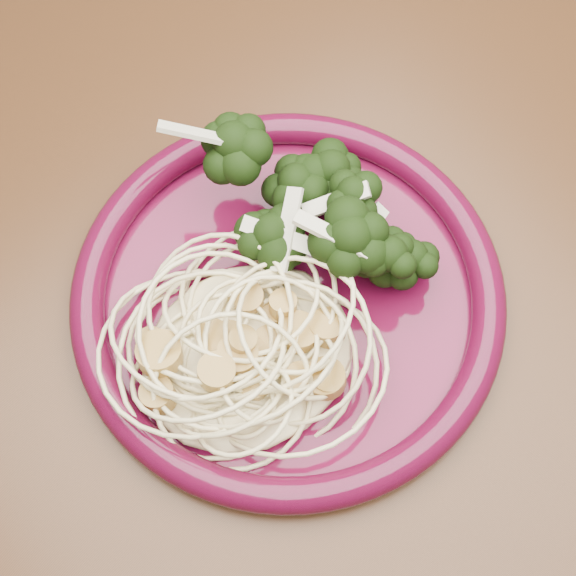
{
  "coord_description": "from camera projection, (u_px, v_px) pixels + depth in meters",
  "views": [
    {
      "loc": [
        -0.02,
        -0.17,
        1.24
      ],
      "look_at": [
        0.11,
        0.01,
        0.77
      ],
      "focal_mm": 50.0,
      "sensor_mm": 36.0,
      "label": 1
    }
  ],
  "objects": [
    {
      "name": "onion_garnish",
      "position": [
        339.0,
        176.0,
        0.5
      ],
      "size": [
        0.11,
        0.13,
        0.06
      ],
      "primitive_type": null,
      "rotation": [
        0.0,
        0.0,
        0.37
      ],
      "color": "beige",
      "rests_on": "broccoli_pile"
    },
    {
      "name": "scallop_cluster",
      "position": [
        244.0,
        326.0,
        0.47
      ],
      "size": [
        0.17,
        0.17,
        0.04
      ],
      "primitive_type": null,
      "rotation": [
        0.0,
        0.0,
        0.37
      ],
      "color": "#BF9746",
      "rests_on": "spaghetti_pile"
    },
    {
      "name": "spaghetti_pile",
      "position": [
        247.0,
        349.0,
        0.5
      ],
      "size": [
        0.18,
        0.17,
        0.03
      ],
      "primitive_type": "ellipsoid",
      "rotation": [
        0.0,
        0.0,
        0.37
      ],
      "color": "#F6E9AD",
      "rests_on": "dinner_plate"
    },
    {
      "name": "broccoli_pile",
      "position": [
        336.0,
        206.0,
        0.53
      ],
      "size": [
        0.16,
        0.2,
        0.06
      ],
      "primitive_type": "ellipsoid",
      "rotation": [
        0.0,
        0.0,
        0.37
      ],
      "color": "black",
      "rests_on": "dinner_plate"
    },
    {
      "name": "dining_table",
      "position": [
        178.0,
        448.0,
        0.6
      ],
      "size": [
        1.2,
        0.8,
        0.75
      ],
      "color": "#472814",
      "rests_on": "ground"
    },
    {
      "name": "dinner_plate",
      "position": [
        288.0,
        294.0,
        0.53
      ],
      "size": [
        0.37,
        0.37,
        0.02
      ],
      "rotation": [
        0.0,
        0.0,
        0.37
      ],
      "color": "#500925",
      "rests_on": "dining_table"
    }
  ]
}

